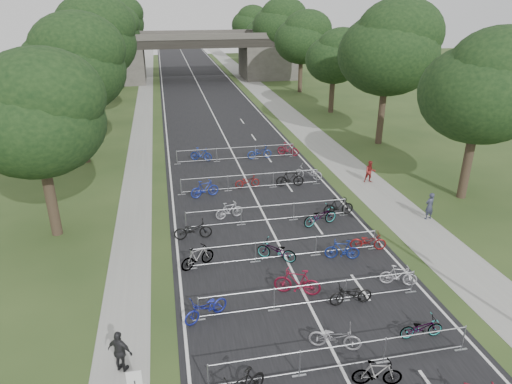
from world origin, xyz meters
The scene contains 50 objects.
road centered at (0.00, 50.00, 0.01)m, with size 11.00×140.00×0.01m, color black.
sidewalk_right centered at (8.00, 50.00, 0.01)m, with size 3.00×140.00×0.01m, color gray.
sidewalk_left centered at (-7.50, 50.00, 0.01)m, with size 2.00×140.00×0.01m, color gray.
lane_markings centered at (0.00, 50.00, 0.00)m, with size 0.12×140.00×0.00m, color silver.
overpass_bridge centered at (0.00, 65.00, 3.53)m, with size 31.00×8.00×7.05m.
tree_left_0 centered at (-11.39, 15.93, 6.49)m, with size 6.72×6.72×10.25m.
tree_right_0 centered at (13.11, 15.93, 6.92)m, with size 7.17×7.17×10.93m.
tree_left_1 centered at (-11.39, 27.93, 7.30)m, with size 7.56×7.56×11.53m.
tree_right_1 centered at (13.11, 27.93, 7.90)m, with size 8.18×8.18×12.47m.
tree_left_2 centered at (-11.39, 39.93, 8.12)m, with size 8.40×8.40×12.81m.
tree_right_2 centered at (13.11, 39.93, 5.95)m, with size 6.16×6.16×9.39m.
tree_left_3 centered at (-11.39, 51.93, 6.49)m, with size 6.72×6.72×10.25m.
tree_right_3 centered at (13.11, 51.93, 6.92)m, with size 7.17×7.17×10.93m.
tree_left_4 centered at (-11.39, 63.93, 7.30)m, with size 7.56×7.56×11.53m.
tree_right_4 centered at (13.11, 63.93, 7.90)m, with size 8.18×8.18×12.47m.
tree_left_5 centered at (-11.39, 75.93, 8.12)m, with size 8.40×8.40×12.81m.
tree_right_5 centered at (13.11, 75.93, 5.95)m, with size 6.16×6.16×9.39m.
tree_left_6 centered at (-11.39, 87.93, 6.49)m, with size 6.72×6.72×10.25m.
tree_right_6 centered at (13.11, 87.93, 6.92)m, with size 7.17×7.17×10.93m.
barrier_row_1 centered at (0.00, 3.60, 0.55)m, with size 9.70×0.08×1.10m.
barrier_row_2 centered at (0.00, 7.20, 0.55)m, with size 9.70×0.08×1.10m.
barrier_row_3 centered at (0.00, 11.00, 0.55)m, with size 9.70×0.08×1.10m.
barrier_row_4 centered at (0.00, 15.00, 0.55)m, with size 9.70×0.08×1.10m.
barrier_row_5 centered at (0.00, 20.00, 0.55)m, with size 9.70×0.08×1.10m.
barrier_row_6 centered at (0.00, 26.00, 0.55)m, with size 9.70×0.08×1.10m.
bike_5 centered at (0.11, 4.64, 0.50)m, with size 0.66×1.90×1.00m, color gray.
bike_6 centered at (0.85, 2.72, 0.50)m, with size 0.47×1.66×1.00m, color #A9ACB2.
bike_7 centered at (3.50, 4.53, 0.44)m, with size 0.59×1.68×0.88m, color #A9ACB2.
bike_8 centered at (-4.30, 7.23, 0.51)m, with size 0.68×1.96×1.03m, color navy.
bike_9 centered at (-0.29, 8.11, 0.61)m, with size 0.58×2.04×1.23m, color maroon.
bike_10 centered at (1.70, 6.96, 0.49)m, with size 0.65×1.86×0.98m, color black.
bike_11 centered at (4.30, 7.84, 0.49)m, with size 0.46×1.64×0.98m, color #B1B0B8.
bike_12 centered at (-4.30, 11.13, 0.54)m, with size 0.51×1.81×1.09m, color #A9ACB2.
bike_13 centered at (-0.50, 10.95, 0.52)m, with size 0.70×2.00×1.05m, color #A9ACB2.
bike_14 centered at (2.67, 10.43, 0.51)m, with size 0.48×1.71×1.03m, color navy.
bike_15 centered at (4.30, 11.01, 0.48)m, with size 0.63×1.82×0.95m, color maroon.
bike_16 centered at (-4.30, 13.95, 0.53)m, with size 0.70×2.01×1.05m, color black.
bike_17 centered at (-2.06, 15.99, 0.50)m, with size 0.47×1.67×1.00m, color #B7B9C0.
bike_18 centered at (2.81, 14.10, 0.55)m, with size 0.74×2.11×1.11m, color #A9ACB2.
bike_19 centered at (4.30, 15.14, 0.55)m, with size 0.52×1.83×1.10m, color black.
bike_20 centered at (-3.14, 19.34, 0.57)m, with size 0.53×1.88×1.13m, color #1B2B96.
bike_21 centered at (-0.17, 20.36, 0.44)m, with size 0.59×1.68×0.88m, color maroon.
bike_22 centered at (2.70, 19.98, 0.57)m, with size 0.53×1.89×1.13m, color black.
bike_23 centered at (4.30, 20.94, 0.51)m, with size 0.68×1.96×1.03m, color #929298.
bike_25 centered at (-2.71, 26.43, 0.54)m, with size 0.50×1.78×1.07m, color navy.
bike_26 centered at (1.88, 26.06, 0.52)m, with size 0.69×1.98×1.04m, color navy.
bike_27 centered at (4.30, 26.31, 0.54)m, with size 0.51×1.79×1.08m, color maroon.
pedestrian_a centered at (9.20, 13.58, 0.81)m, with size 0.59×0.39×1.62m, color #2E3145.
pedestrian_b centered at (8.29, 19.56, 0.77)m, with size 0.75×0.59×1.55m, color maroon.
pedestrian_c centered at (-7.42, 5.10, 0.80)m, with size 0.94×0.39×1.60m, color #252527.
Camera 1 is at (-5.35, -7.62, 11.85)m, focal length 32.00 mm.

